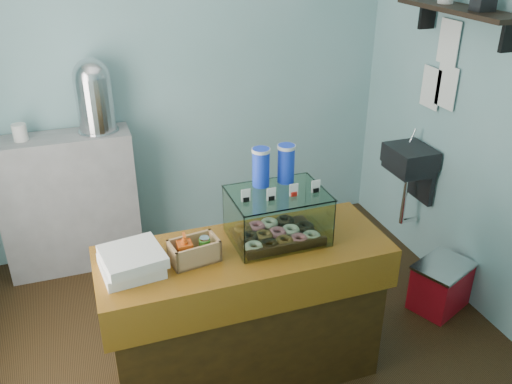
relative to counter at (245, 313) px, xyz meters
name	(u,v)px	position (x,y,z in m)	size (l,w,h in m)	color
ground	(234,345)	(0.00, 0.25, -0.46)	(3.50, 3.50, 0.00)	black
room_shell	(232,91)	(0.03, 0.26, 1.25)	(3.54, 3.04, 2.82)	#73A8A8
counter	(245,313)	(0.00, 0.00, 0.00)	(1.60, 0.60, 0.90)	#3C250B
back_shelf	(70,203)	(-0.90, 1.57, 0.09)	(1.00, 0.32, 1.10)	#99989B
display_case	(276,210)	(0.21, 0.08, 0.61)	(0.53, 0.39, 0.50)	#311C0E
condiment_crate	(193,250)	(-0.29, -0.02, 0.51)	(0.27, 0.19, 0.18)	tan
pastry_boxes	(132,261)	(-0.60, -0.01, 0.50)	(0.34, 0.34, 0.12)	silver
coffee_urn	(94,94)	(-0.61, 1.59, 0.93)	(0.29, 0.29, 0.54)	silver
red_cooler	(441,285)	(1.51, 0.16, -0.28)	(0.49, 0.44, 0.35)	red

